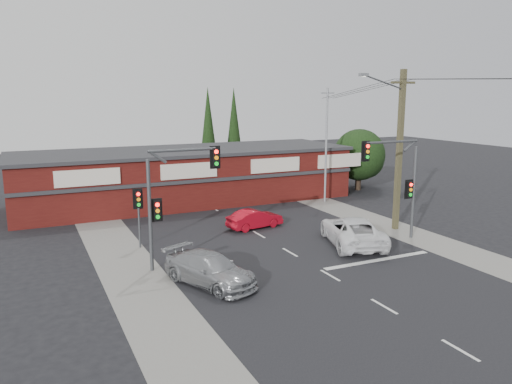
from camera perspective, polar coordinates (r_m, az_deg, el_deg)
name	(u,v)px	position (r m, az deg, el deg)	size (l,w,h in m)	color
ground	(305,261)	(26.17, 5.63, -7.88)	(120.00, 120.00, 0.00)	black
road_strip	(263,237)	(30.36, 0.77, -5.14)	(14.00, 70.00, 0.01)	black
verge_left	(120,256)	(27.85, -15.27, -7.03)	(3.00, 70.00, 0.02)	gray
verge_right	(375,222)	(34.82, 13.46, -3.32)	(3.00, 70.00, 0.02)	gray
stop_line	(378,260)	(26.94, 13.75, -7.56)	(6.50, 0.35, 0.01)	silver
white_suv	(352,231)	(29.19, 10.95, -4.37)	(2.69, 5.83, 1.62)	white
silver_suv	(210,269)	(22.90, -5.31, -8.79)	(2.00, 4.92, 1.43)	#9C9EA1
red_sedan	(255,219)	(32.18, -0.13, -3.08)	(1.29, 3.71, 1.22)	#B10A1A
lane_dashes	(246,227)	(32.52, -1.16, -4.02)	(0.12, 52.55, 0.01)	silver
shop_building	(186,175)	(40.46, -7.99, 1.93)	(27.30, 8.40, 4.22)	#44100D
tree_cluster	(358,157)	(46.15, 11.55, 3.89)	(5.90, 5.10, 5.50)	#2D2116
conifer_near	(208,127)	(48.14, -5.48, 7.44)	(1.80, 1.80, 9.25)	#2D2116
conifer_far	(234,125)	(51.27, -2.54, 7.69)	(1.80, 1.80, 9.25)	#2D2116
traffic_mast_left	(171,190)	(24.48, -9.70, 0.21)	(3.77, 0.27, 5.97)	#47494C
traffic_mast_right	(400,174)	(30.01, 16.10, 1.95)	(3.96, 0.27, 5.97)	#47494C
pedestal_signal	(138,206)	(28.42, -13.30, -1.57)	(0.55, 0.27, 3.38)	#47494C
utility_pole	(398,145)	(32.30, 15.93, 5.17)	(4.38, 0.59, 10.00)	brown
steel_pole	(326,143)	(39.90, 8.03, 5.53)	(1.20, 0.16, 9.00)	gray
power_lines	(476,83)	(28.37, 23.88, 11.29)	(2.01, 29.00, 1.22)	black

